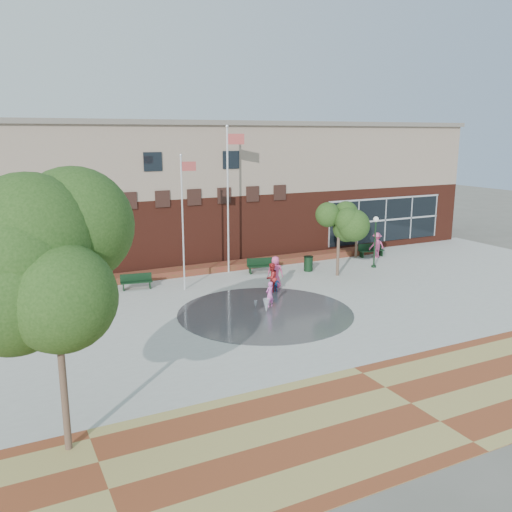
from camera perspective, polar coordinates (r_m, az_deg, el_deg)
name	(u,v)px	position (r m, az deg, el deg)	size (l,w,h in m)	color
ground	(298,333)	(23.61, 4.40, -8.09)	(120.00, 120.00, 0.00)	#666056
plaza_concrete	(256,307)	(26.91, 0.00, -5.40)	(46.00, 18.00, 0.01)	#A8A8A0
paver_band	(411,404)	(18.50, 16.01, -14.72)	(46.00, 6.00, 0.01)	brown
splash_pad	(265,313)	(26.07, 0.99, -6.01)	(8.40, 8.40, 0.01)	#383A3D
library_building	(169,189)	(38.29, -9.16, 6.98)	(44.40, 10.40, 9.20)	#592318
flower_bed	(201,273)	(33.61, -5.83, -1.77)	(26.00, 1.20, 0.40)	#A30827
flagpole_left	(183,216)	(29.25, -7.67, 4.21)	(0.86, 0.21, 7.36)	white
flagpole_right	(229,192)	(32.72, -2.90, 6.74)	(1.01, 0.52, 8.90)	white
lamp_right	(375,236)	(35.13, 12.43, 2.06)	(0.35, 0.35, 3.30)	black
bench_left	(137,285)	(30.55, -12.46, -2.95)	(1.77, 0.73, 0.86)	black
bench_mid	(262,268)	(33.28, 0.65, -1.32)	(1.90, 0.92, 0.92)	black
bench_right	(371,253)	(38.50, 12.02, 0.34)	(1.89, 0.72, 0.93)	black
trash_can	(308,264)	(33.84, 5.53, -0.81)	(0.59, 0.59, 0.96)	black
tree_big_left	(54,267)	(14.54, -20.54, -1.12)	(4.47, 4.47, 7.14)	#4E392D
tree_mid	(339,223)	(32.48, 8.74, 3.42)	(2.61, 2.61, 4.40)	#4E392D
tree_small_right	(357,223)	(37.67, 10.60, 3.46)	(1.96, 1.96, 3.36)	#4E392D
water_jet_a	(266,313)	(26.04, 1.09, -6.04)	(0.35, 0.35, 0.67)	white
water_jet_b	(256,309)	(26.68, -0.05, -5.57)	(0.18, 0.18, 0.40)	white
child_splash	(270,295)	(26.72, 1.45, -4.07)	(0.48, 0.31, 1.31)	#EE64C8
adult_red	(271,278)	(29.17, 1.63, -2.31)	(0.79, 0.61, 1.62)	red
adult_pink	(275,272)	(30.06, 2.04, -1.70)	(0.87, 0.57, 1.78)	#DF4A83
child_blue	(276,285)	(29.26, 2.08, -3.02)	(0.51, 0.21, 0.88)	#1952A0
person_bench	(377,245)	(38.23, 12.59, 1.12)	(1.14, 0.65, 1.76)	#E54F8A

